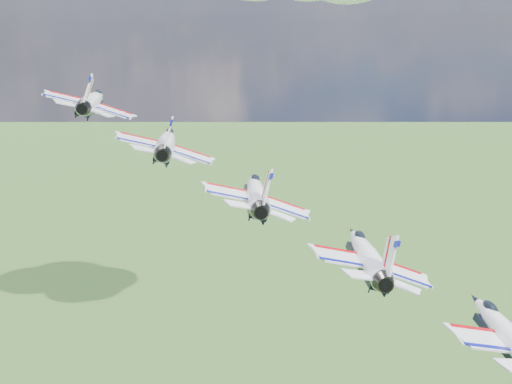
{
  "coord_description": "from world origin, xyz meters",
  "views": [
    {
      "loc": [
        13.61,
        -65.31,
        157.06
      ],
      "look_at": [
        17.25,
        2.83,
        139.27
      ],
      "focal_mm": 50.0,
      "sensor_mm": 36.0,
      "label": 1
    }
  ],
  "objects_px": {
    "jet_4": "(505,332)",
    "jet_3": "(366,254)",
    "jet_2": "(256,192)",
    "jet_0": "(93,100)",
    "jet_1": "(167,142)"
  },
  "relations": [
    {
      "from": "jet_0",
      "to": "jet_1",
      "type": "bearing_deg",
      "value": -44.48
    },
    {
      "from": "jet_4",
      "to": "jet_3",
      "type": "bearing_deg",
      "value": 135.52
    },
    {
      "from": "jet_0",
      "to": "jet_4",
      "type": "relative_size",
      "value": 1.0
    },
    {
      "from": "jet_0",
      "to": "jet_4",
      "type": "height_order",
      "value": "jet_0"
    },
    {
      "from": "jet_0",
      "to": "jet_1",
      "type": "relative_size",
      "value": 1.0
    },
    {
      "from": "jet_1",
      "to": "jet_4",
      "type": "xyz_separation_m",
      "value": [
        27.92,
        -26.97,
        -10.39
      ]
    },
    {
      "from": "jet_2",
      "to": "jet_3",
      "type": "bearing_deg",
      "value": -44.48
    },
    {
      "from": "jet_1",
      "to": "jet_4",
      "type": "distance_m",
      "value": 40.18
    },
    {
      "from": "jet_4",
      "to": "jet_0",
      "type": "bearing_deg",
      "value": 135.52
    },
    {
      "from": "jet_1",
      "to": "jet_2",
      "type": "height_order",
      "value": "jet_1"
    },
    {
      "from": "jet_4",
      "to": "jet_1",
      "type": "bearing_deg",
      "value": 135.52
    },
    {
      "from": "jet_0",
      "to": "jet_1",
      "type": "height_order",
      "value": "jet_0"
    },
    {
      "from": "jet_2",
      "to": "jet_0",
      "type": "bearing_deg",
      "value": 135.52
    },
    {
      "from": "jet_1",
      "to": "jet_3",
      "type": "distance_m",
      "value": 26.79
    },
    {
      "from": "jet_0",
      "to": "jet_4",
      "type": "xyz_separation_m",
      "value": [
        37.22,
        -35.96,
        -13.85
      ]
    }
  ]
}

